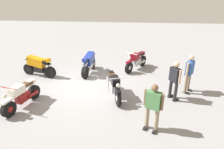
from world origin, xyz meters
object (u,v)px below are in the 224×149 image
(motorcycle_black_cruiser, at_px, (114,85))
(motorcycle_maroon_cruiser, at_px, (136,61))
(person_in_black_shirt, at_px, (175,79))
(motorcycle_orange_sportbike, at_px, (38,65))
(motorcycle_blue_sportbike, at_px, (89,63))
(person_in_blue_shirt, at_px, (189,71))
(person_in_green_shirt, at_px, (153,105))
(motorcycle_cream_vintage, at_px, (22,96))

(motorcycle_black_cruiser, distance_m, motorcycle_maroon_cruiser, 3.38)
(person_in_black_shirt, bearing_deg, motorcycle_orange_sportbike, 136.79)
(motorcycle_orange_sportbike, relative_size, motorcycle_blue_sportbike, 0.99)
(person_in_black_shirt, bearing_deg, motorcycle_maroon_cruiser, 86.13)
(motorcycle_black_cruiser, height_order, motorcycle_maroon_cruiser, same)
(person_in_blue_shirt, bearing_deg, motorcycle_black_cruiser, -132.43)
(person_in_green_shirt, relative_size, person_in_black_shirt, 0.99)
(person_in_green_shirt, bearing_deg, motorcycle_black_cruiser, -118.62)
(motorcycle_orange_sportbike, bearing_deg, motorcycle_cream_vintage, 116.78)
(person_in_blue_shirt, bearing_deg, motorcycle_orange_sportbike, -153.36)
(motorcycle_orange_sportbike, distance_m, person_in_green_shirt, 6.76)
(motorcycle_orange_sportbike, xyz_separation_m, motorcycle_black_cruiser, (-4.15, 1.79, -0.07))
(person_in_green_shirt, bearing_deg, motorcycle_maroon_cruiser, -148.45)
(motorcycle_black_cruiser, relative_size, person_in_black_shirt, 1.22)
(motorcycle_blue_sportbike, relative_size, person_in_blue_shirt, 1.14)
(motorcycle_cream_vintage, bearing_deg, motorcycle_orange_sportbike, -153.51)
(person_in_green_shirt, bearing_deg, person_in_blue_shirt, 174.22)
(motorcycle_black_cruiser, bearing_deg, person_in_black_shirt, 72.39)
(person_in_green_shirt, bearing_deg, person_in_black_shirt, -179.81)
(motorcycle_orange_sportbike, height_order, motorcycle_cream_vintage, motorcycle_orange_sportbike)
(motorcycle_maroon_cruiser, bearing_deg, motorcycle_black_cruiser, 16.29)
(motorcycle_cream_vintage, height_order, person_in_black_shirt, person_in_black_shirt)
(motorcycle_orange_sportbike, xyz_separation_m, motorcycle_blue_sportbike, (-2.55, -0.69, 0.00))
(motorcycle_black_cruiser, height_order, motorcycle_cream_vintage, motorcycle_black_cruiser)
(motorcycle_cream_vintage, distance_m, person_in_black_shirt, 6.06)
(motorcycle_orange_sportbike, height_order, motorcycle_black_cruiser, motorcycle_orange_sportbike)
(motorcycle_maroon_cruiser, bearing_deg, motorcycle_orange_sportbike, -40.90)
(motorcycle_maroon_cruiser, xyz_separation_m, person_in_black_shirt, (-1.45, 3.23, 0.42))
(motorcycle_cream_vintage, bearing_deg, person_in_black_shirt, 114.56)
(motorcycle_cream_vintage, relative_size, person_in_blue_shirt, 1.12)
(motorcycle_maroon_cruiser, height_order, person_in_blue_shirt, person_in_blue_shirt)
(motorcycle_black_cruiser, relative_size, motorcycle_maroon_cruiser, 1.12)
(motorcycle_black_cruiser, xyz_separation_m, person_in_black_shirt, (-2.45, -0.00, 0.42))
(person_in_green_shirt, distance_m, person_in_black_shirt, 2.31)
(motorcycle_black_cruiser, bearing_deg, motorcycle_blue_sportbike, -164.80)
(motorcycle_black_cruiser, bearing_deg, motorcycle_cream_vintage, -89.43)
(motorcycle_cream_vintage, height_order, person_in_blue_shirt, person_in_blue_shirt)
(motorcycle_orange_sportbike, distance_m, person_in_blue_shirt, 7.44)
(motorcycle_cream_vintage, relative_size, person_in_green_shirt, 1.17)
(person_in_blue_shirt, height_order, person_in_green_shirt, person_in_blue_shirt)
(motorcycle_black_cruiser, xyz_separation_m, person_in_green_shirt, (-1.40, 2.06, 0.42))
(motorcycle_black_cruiser, xyz_separation_m, motorcycle_cream_vintage, (3.48, 1.15, -0.03))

